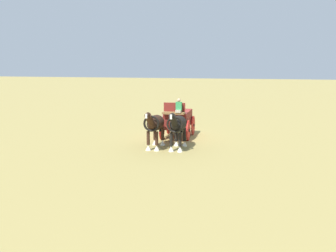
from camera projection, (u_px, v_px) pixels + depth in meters
ground_plane at (178, 137)px, 24.73m from camera, size 220.00×220.00×0.00m
show_wagon at (178, 119)px, 24.40m from camera, size 5.63×2.05×2.69m
draft_horse_near at (178, 125)px, 20.86m from camera, size 3.21×1.06×2.25m
draft_horse_off at (155, 124)px, 21.12m from camera, size 3.20×1.04×2.26m
sponsor_banner at (172, 117)px, 30.51m from camera, size 3.15×0.68×1.10m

